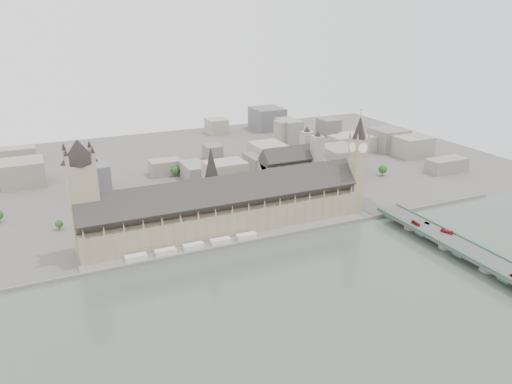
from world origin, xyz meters
name	(u,v)px	position (x,y,z in m)	size (l,w,h in m)	color
ground	(233,239)	(0.00, 0.00, 0.00)	(900.00, 900.00, 0.00)	#595651
river_thames	(332,341)	(0.00, -165.00, 0.00)	(600.00, 600.00, 0.00)	#4A574C
embankment_wall	(240,244)	(0.00, -15.00, 1.50)	(600.00, 1.50, 3.00)	slate
river_terrace	(236,241)	(0.00, -7.50, 1.00)	(270.00, 15.00, 2.00)	slate
terrace_tents	(194,246)	(-40.00, -7.00, 4.00)	(118.00, 7.00, 4.00)	white
palace_of_westminster	(225,208)	(0.00, 19.70, 22.71)	(265.00, 40.73, 55.44)	tan
elizabeth_tower	(358,158)	(138.00, 8.00, 58.09)	(17.00, 17.00, 107.50)	tan
victoria_tower	(83,192)	(-122.00, 26.00, 55.20)	(30.00, 30.00, 100.00)	tan
central_tower	(211,172)	(-10.00, 26.00, 57.92)	(13.00, 13.00, 48.00)	#978E68
westminster_bridge	(440,239)	(162.00, -87.50, 5.12)	(25.00, 325.00, 10.25)	#474749
bridge_parapets	(481,255)	(162.00, -132.00, 10.82)	(25.00, 235.00, 1.15)	#325A43
westminster_abbey	(291,169)	(110.92, 95.00, 25.08)	(68.00, 36.00, 64.00)	#9C978D
city_skyline_inland	(163,153)	(0.00, 245.00, 19.00)	(720.00, 360.00, 38.00)	gray
park_trees	(201,210)	(-10.00, 60.00, 7.50)	(110.00, 30.00, 15.00)	#1F4A1A
red_bus_north	(416,223)	(156.37, -62.14, 11.64)	(2.33, 9.95, 2.77)	maroon
red_bus_south	(447,231)	(168.86, -88.16, 11.77)	(2.56, 10.94, 3.05)	#B0162F
car_silver	(427,223)	(167.38, -65.12, 11.07)	(1.73, 4.95, 1.63)	gray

